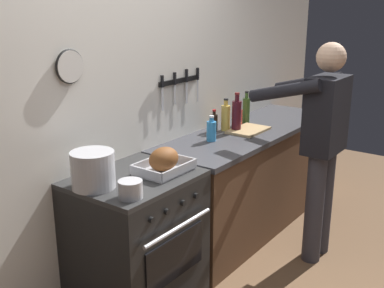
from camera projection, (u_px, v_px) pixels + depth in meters
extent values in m
cube|color=white|center=(115.00, 100.00, 3.15)|extent=(6.00, 0.10, 2.60)
cube|color=black|center=(180.00, 81.00, 3.59)|extent=(0.48, 0.02, 0.04)
cube|color=silver|center=(162.00, 99.00, 3.44)|extent=(0.02, 0.00, 0.17)
cube|color=black|center=(162.00, 81.00, 3.41)|extent=(0.02, 0.02, 0.09)
cube|color=silver|center=(175.00, 94.00, 3.55)|extent=(0.01, 0.00, 0.15)
cube|color=black|center=(175.00, 79.00, 3.52)|extent=(0.02, 0.02, 0.09)
cube|color=silver|center=(187.00, 93.00, 3.67)|extent=(0.02, 0.00, 0.17)
cube|color=black|center=(187.00, 76.00, 3.63)|extent=(0.02, 0.02, 0.10)
cube|color=silver|center=(198.00, 91.00, 3.78)|extent=(0.02, 0.00, 0.18)
cube|color=black|center=(198.00, 74.00, 3.74)|extent=(0.02, 0.02, 0.09)
cylinder|color=white|center=(70.00, 67.00, 2.72)|extent=(0.19, 0.02, 0.19)
torus|color=black|center=(70.00, 67.00, 2.72)|extent=(0.20, 0.02, 0.20)
cube|color=brown|center=(248.00, 181.00, 4.13)|extent=(2.00, 0.62, 0.86)
cube|color=#3D3D42|center=(249.00, 131.00, 4.00)|extent=(2.03, 0.65, 0.04)
cube|color=black|center=(137.00, 245.00, 3.03)|extent=(0.76, 0.62, 0.87)
cube|color=black|center=(175.00, 258.00, 2.85)|extent=(0.53, 0.01, 0.28)
cube|color=#2D2D2D|center=(134.00, 179.00, 2.90)|extent=(0.76, 0.62, 0.03)
cylinder|color=black|center=(152.00, 220.00, 2.59)|extent=(0.04, 0.02, 0.04)
cylinder|color=black|center=(167.00, 212.00, 2.69)|extent=(0.04, 0.02, 0.04)
cylinder|color=black|center=(183.00, 203.00, 2.81)|extent=(0.04, 0.02, 0.04)
cylinder|color=black|center=(196.00, 196.00, 2.91)|extent=(0.04, 0.02, 0.04)
cylinder|color=silver|center=(179.00, 227.00, 2.77)|extent=(0.61, 0.02, 0.02)
cylinder|color=#383842|center=(314.00, 209.00, 3.57)|extent=(0.14, 0.14, 0.86)
cylinder|color=#383842|center=(323.00, 201.00, 3.71)|extent=(0.14, 0.14, 0.86)
cube|color=black|center=(326.00, 115.00, 3.43)|extent=(0.38, 0.22, 0.56)
sphere|color=tan|center=(331.00, 57.00, 3.32)|extent=(0.21, 0.21, 0.21)
cylinder|color=black|center=(284.00, 91.00, 3.36)|extent=(0.09, 0.55, 0.22)
cylinder|color=black|center=(308.00, 83.00, 3.68)|extent=(0.09, 0.55, 0.22)
cube|color=#B7B7BC|center=(164.00, 171.00, 2.97)|extent=(0.34, 0.25, 0.01)
cube|color=#B7B7BC|center=(180.00, 170.00, 2.89)|extent=(0.34, 0.01, 0.05)
cube|color=#B7B7BC|center=(149.00, 162.00, 3.03)|extent=(0.34, 0.01, 0.05)
cube|color=#B7B7BC|center=(146.00, 174.00, 2.83)|extent=(0.01, 0.25, 0.05)
cube|color=#B7B7BC|center=(180.00, 159.00, 3.09)|extent=(0.01, 0.25, 0.05)
ellipsoid|color=brown|center=(164.00, 159.00, 2.95)|extent=(0.22, 0.16, 0.15)
cylinder|color=#B7B7BC|center=(93.00, 170.00, 2.70)|extent=(0.25, 0.25, 0.22)
cylinder|color=#B7B7BC|center=(130.00, 189.00, 2.57)|extent=(0.14, 0.14, 0.10)
cube|color=tan|center=(248.00, 130.00, 3.91)|extent=(0.36, 0.24, 0.02)
cylinder|color=#338CCC|center=(211.00, 131.00, 3.62)|extent=(0.07, 0.07, 0.15)
cylinder|color=#338CCC|center=(211.00, 120.00, 3.59)|extent=(0.03, 0.03, 0.03)
cylinder|color=white|center=(212.00, 117.00, 3.59)|extent=(0.04, 0.04, 0.01)
cylinder|color=red|center=(239.00, 118.00, 4.04)|extent=(0.05, 0.05, 0.15)
cylinder|color=red|center=(240.00, 108.00, 4.02)|extent=(0.02, 0.02, 0.03)
cylinder|color=#197219|center=(240.00, 105.00, 4.01)|extent=(0.03, 0.03, 0.01)
cylinder|color=#47141E|center=(237.00, 116.00, 3.88)|extent=(0.08, 0.08, 0.25)
cylinder|color=#47141E|center=(237.00, 98.00, 3.83)|extent=(0.04, 0.04, 0.06)
cylinder|color=maroon|center=(237.00, 94.00, 3.82)|extent=(0.04, 0.04, 0.01)
cylinder|color=black|center=(214.00, 123.00, 3.90)|extent=(0.06, 0.06, 0.14)
cylinder|color=black|center=(214.00, 113.00, 3.87)|extent=(0.03, 0.03, 0.03)
cylinder|color=#B21919|center=(214.00, 110.00, 3.86)|extent=(0.03, 0.03, 0.01)
cylinder|color=#385623|center=(246.00, 111.00, 4.14)|extent=(0.06, 0.06, 0.22)
cylinder|color=#385623|center=(247.00, 96.00, 4.10)|extent=(0.03, 0.03, 0.05)
cylinder|color=black|center=(247.00, 92.00, 4.09)|extent=(0.03, 0.03, 0.01)
cylinder|color=gold|center=(226.00, 118.00, 3.91)|extent=(0.07, 0.07, 0.21)
cylinder|color=gold|center=(226.00, 103.00, 3.88)|extent=(0.03, 0.03, 0.05)
cylinder|color=black|center=(226.00, 99.00, 3.87)|extent=(0.04, 0.04, 0.01)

